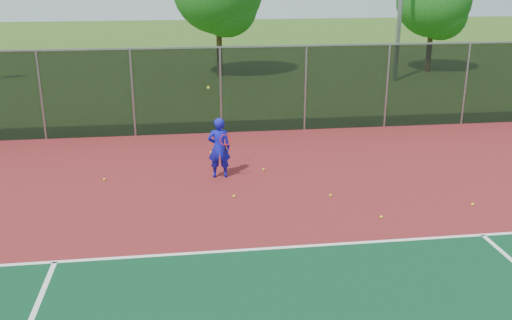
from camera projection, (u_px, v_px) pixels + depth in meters
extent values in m
cube|color=maroon|center=(413.00, 264.00, 11.22)|extent=(30.00, 20.00, 0.02)
cube|color=white|center=(482.00, 235.00, 12.40)|extent=(22.00, 0.10, 0.00)
cube|color=black|center=(305.00, 88.00, 20.13)|extent=(30.00, 0.04, 3.00)
cube|color=gray|center=(307.00, 46.00, 19.65)|extent=(30.00, 0.06, 0.06)
imported|color=#1212AF|center=(219.00, 148.00, 15.64)|extent=(0.64, 0.43, 1.70)
cylinder|color=black|center=(225.00, 149.00, 15.42)|extent=(0.03, 0.15, 0.27)
torus|color=#A51414|center=(225.00, 140.00, 15.23)|extent=(0.30, 0.13, 0.29)
sphere|color=yellow|center=(208.00, 87.00, 15.17)|extent=(0.07, 0.07, 0.07)
sphere|color=yellow|center=(381.00, 217.00, 13.24)|extent=(0.07, 0.07, 0.07)
sphere|color=yellow|center=(473.00, 204.00, 13.96)|extent=(0.07, 0.07, 0.07)
sphere|color=yellow|center=(331.00, 195.00, 14.52)|extent=(0.07, 0.07, 0.07)
sphere|color=yellow|center=(234.00, 196.00, 14.45)|extent=(0.07, 0.07, 0.07)
sphere|color=yellow|center=(264.00, 169.00, 16.38)|extent=(0.07, 0.07, 0.07)
sphere|color=yellow|center=(104.00, 179.00, 15.61)|extent=(0.07, 0.07, 0.07)
sphere|color=yellow|center=(211.00, 152.00, 17.92)|extent=(0.07, 0.07, 0.07)
cylinder|color=#322312|center=(219.00, 51.00, 30.59)|extent=(0.30, 0.30, 2.69)
sphere|color=#154E16|center=(227.00, 5.00, 29.60)|extent=(3.29, 3.29, 3.29)
cylinder|color=#322312|center=(429.00, 51.00, 32.02)|extent=(0.30, 0.30, 2.28)
sphere|color=#154E16|center=(434.00, 0.00, 31.13)|extent=(4.06, 4.06, 4.06)
sphere|color=#154E16|center=(442.00, 14.00, 31.14)|extent=(2.79, 2.79, 2.79)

